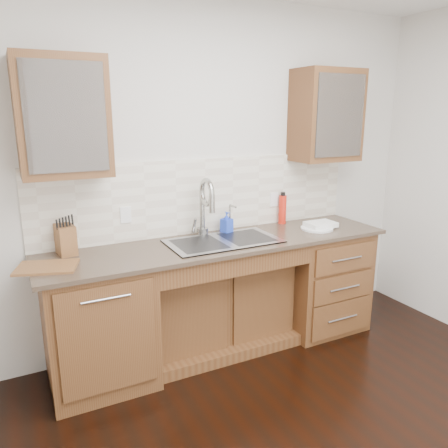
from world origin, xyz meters
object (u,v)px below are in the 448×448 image
water_bottle (282,210)px  knife_block (66,240)px  soap_bottle (227,222)px  cutting_board (47,267)px  plate (317,228)px

water_bottle → knife_block: 1.80m
soap_bottle → knife_block: (-1.22, 0.03, 0.01)m
water_bottle → soap_bottle: bearing=-173.9°
soap_bottle → knife_block: knife_block is taller
knife_block → soap_bottle: bearing=-7.9°
water_bottle → knife_block: bearing=-178.9°
soap_bottle → knife_block: 1.23m
cutting_board → knife_block: bearing=58.7°
plate → soap_bottle: bearing=162.0°
water_bottle → knife_block: size_ratio=1.22×
plate → knife_block: (-1.95, 0.26, 0.09)m
plate → cutting_board: 2.10m
water_bottle → cutting_board: size_ratio=0.69×
knife_block → cutting_board: size_ratio=0.56×
soap_bottle → cutting_board: bearing=170.6°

